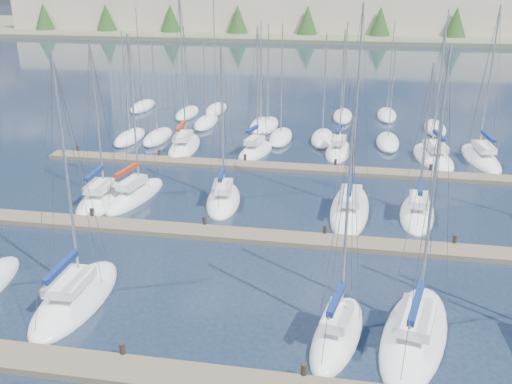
% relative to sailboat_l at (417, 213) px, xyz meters
% --- Properties ---
extents(ground, '(400.00, 400.00, 0.00)m').
position_rel_sailboat_l_xyz_m(ground, '(-10.17, 38.41, -0.18)').
color(ground, '#1F2C3E').
rests_on(ground, ground).
extents(dock_near, '(44.00, 1.93, 1.10)m').
position_rel_sailboat_l_xyz_m(dock_near, '(-10.17, -19.57, -0.03)').
color(dock_near, '#6B5E4C').
rests_on(dock_near, ground).
extents(dock_mid, '(44.00, 1.93, 1.10)m').
position_rel_sailboat_l_xyz_m(dock_mid, '(-10.17, -5.57, -0.03)').
color(dock_mid, '#6B5E4C').
rests_on(dock_mid, ground).
extents(dock_far, '(44.00, 1.93, 1.10)m').
position_rel_sailboat_l_xyz_m(dock_far, '(-10.17, 8.43, -0.03)').
color(dock_far, '#6B5E4C').
rests_on(dock_far, ground).
extents(sailboat_l, '(3.06, 7.46, 11.27)m').
position_rel_sailboat_l_xyz_m(sailboat_l, '(0.00, 0.00, 0.00)').
color(sailboat_l, white).
rests_on(sailboat_l, ground).
extents(sailboat_j, '(3.37, 7.25, 12.00)m').
position_rel_sailboat_l_xyz_m(sailboat_j, '(-14.00, 0.07, 0.00)').
color(sailboat_j, white).
rests_on(sailboat_j, ground).
extents(sailboat_i, '(3.27, 7.93, 12.76)m').
position_rel_sailboat_l_xyz_m(sailboat_i, '(-20.75, -0.25, 0.02)').
color(sailboat_i, white).
rests_on(sailboat_i, ground).
extents(sailboat_d, '(3.19, 6.88, 11.21)m').
position_rel_sailboat_l_xyz_m(sailboat_d, '(-4.90, -15.36, 0.01)').
color(sailboat_d, white).
rests_on(sailboat_d, ground).
extents(sailboat_o, '(3.57, 6.76, 12.35)m').
position_rel_sailboat_l_xyz_m(sailboat_o, '(-13.80, 12.50, 0.02)').
color(sailboat_o, white).
rests_on(sailboat_o, ground).
extents(sailboat_k, '(3.09, 10.10, 14.96)m').
position_rel_sailboat_l_xyz_m(sailboat_k, '(-4.69, 0.01, 0.01)').
color(sailboat_k, white).
rests_on(sailboat_k, ground).
extents(sailboat_n, '(3.28, 8.73, 15.30)m').
position_rel_sailboat_l_xyz_m(sailboat_n, '(-20.86, 12.83, 0.02)').
color(sailboat_n, white).
rests_on(sailboat_n, ground).
extents(sailboat_p, '(2.69, 7.02, 11.98)m').
position_rel_sailboat_l_xyz_m(sailboat_p, '(-6.10, 13.98, 0.01)').
color(sailboat_p, white).
rests_on(sailboat_p, ground).
extents(sailboat_e, '(4.74, 9.34, 14.08)m').
position_rel_sailboat_l_xyz_m(sailboat_e, '(-1.33, -14.72, 0.00)').
color(sailboat_e, white).
rests_on(sailboat_e, ground).
extents(sailboat_h, '(3.02, 7.31, 12.29)m').
position_rel_sailboat_l_xyz_m(sailboat_h, '(-22.94, -1.43, -0.00)').
color(sailboat_h, white).
rests_on(sailboat_h, ground).
extents(sailboat_q, '(4.26, 8.87, 12.32)m').
position_rel_sailboat_l_xyz_m(sailboat_q, '(2.52, 13.60, -0.01)').
color(sailboat_q, white).
rests_on(sailboat_q, ground).
extents(sailboat_c, '(3.03, 8.06, 13.44)m').
position_rel_sailboat_l_xyz_m(sailboat_c, '(-18.49, -14.55, -0.00)').
color(sailboat_c, white).
rests_on(sailboat_c, ground).
extents(sailboat_r, '(3.52, 8.96, 14.22)m').
position_rel_sailboat_l_xyz_m(sailboat_r, '(6.78, 14.06, 0.01)').
color(sailboat_r, white).
rests_on(sailboat_r, ground).
extents(distant_boats, '(36.93, 20.75, 13.30)m').
position_rel_sailboat_l_xyz_m(distant_boats, '(-14.51, 22.18, 0.11)').
color(distant_boats, '#9EA0A5').
rests_on(distant_boats, ground).
extents(shoreline, '(400.00, 60.00, 38.00)m').
position_rel_sailboat_l_xyz_m(shoreline, '(-23.46, 128.18, 7.26)').
color(shoreline, '#666B51').
rests_on(shoreline, ground).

